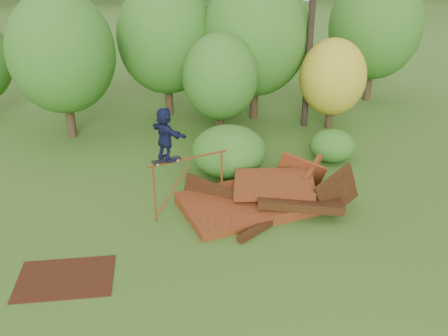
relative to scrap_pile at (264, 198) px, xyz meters
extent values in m
plane|color=#2D5116|center=(-0.50, -2.37, -0.32)|extent=(240.00, 240.00, 0.00)
cube|color=#41190B|center=(-0.46, 0.00, -0.14)|extent=(4.64, 3.56, 0.68)
cube|color=black|center=(1.04, -0.30, 0.10)|extent=(2.83, 2.10, 0.50)
cube|color=#41190B|center=(0.34, 0.20, 0.38)|extent=(2.72, 2.05, 0.51)
cube|color=black|center=(2.14, -0.50, 0.33)|extent=(1.69, 0.81, 1.75)
cube|color=#41190B|center=(1.34, 1.00, 0.23)|extent=(1.69, 1.03, 1.79)
cube|color=black|center=(-1.66, 0.40, 0.03)|extent=(1.69, 1.05, 1.21)
cube|color=black|center=(-0.16, -1.20, -0.20)|extent=(1.96, 1.64, 0.19)
cube|color=#41190B|center=(1.74, 0.70, 0.63)|extent=(1.01, 1.41, 0.38)
cylinder|color=brown|center=(-3.36, -0.44, 0.58)|extent=(0.06, 0.06, 1.80)
cylinder|color=brown|center=(-1.28, 0.40, 0.58)|extent=(0.06, 0.06, 1.80)
cylinder|color=brown|center=(-2.32, -0.02, 1.48)|extent=(2.38, 1.02, 0.06)
cube|color=black|center=(-2.96, -0.28, 1.59)|extent=(0.89, 0.54, 0.03)
cylinder|color=beige|center=(-3.21, -0.48, 1.54)|extent=(0.07, 0.05, 0.06)
cylinder|color=beige|center=(-3.28, -0.31, 1.54)|extent=(0.07, 0.05, 0.06)
cylinder|color=beige|center=(-2.63, -0.25, 1.54)|extent=(0.07, 0.05, 0.06)
cylinder|color=beige|center=(-2.70, -0.07, 1.54)|extent=(0.07, 0.05, 0.06)
imported|color=#121838|center=(-2.96, -0.28, 2.38)|extent=(1.21, 1.43, 1.55)
cube|color=#38170C|center=(-5.59, -2.96, -0.31)|extent=(2.35, 1.68, 0.03)
cylinder|color=black|center=(-6.89, 7.17, 0.66)|extent=(0.37, 0.37, 1.96)
ellipsoid|color=#295617|center=(-6.89, 7.17, 3.24)|extent=(4.26, 4.26, 4.90)
cylinder|color=black|center=(-2.69, 9.67, 0.66)|extent=(0.37, 0.37, 1.97)
ellipsoid|color=#295617|center=(-2.69, 9.67, 3.32)|extent=(4.46, 4.46, 5.13)
cylinder|color=black|center=(-0.61, 6.35, 0.39)|extent=(0.32, 0.32, 1.42)
ellipsoid|color=#295617|center=(-0.61, 6.35, 2.27)|extent=(3.10, 3.10, 3.57)
cylinder|color=black|center=(1.24, 8.65, 0.71)|extent=(0.38, 0.38, 2.07)
ellipsoid|color=#295617|center=(1.24, 8.65, 3.53)|extent=(4.74, 4.74, 5.45)
cylinder|color=black|center=(4.30, 6.82, 0.29)|extent=(0.31, 0.31, 1.23)
ellipsoid|color=#A58C19|center=(4.30, 6.82, 1.99)|extent=(2.86, 2.86, 3.29)
cylinder|color=black|center=(7.62, 10.72, 0.71)|extent=(0.38, 0.38, 2.07)
ellipsoid|color=#295617|center=(7.62, 10.72, 3.46)|extent=(4.56, 4.56, 5.24)
ellipsoid|color=#295617|center=(-0.78, 2.50, 0.59)|extent=(2.63, 2.43, 1.82)
ellipsoid|color=#295617|center=(3.25, 3.26, 0.29)|extent=(1.72, 1.58, 1.22)
cylinder|color=black|center=(3.31, 7.28, 5.07)|extent=(0.28, 0.28, 10.79)
camera|label=1|loc=(-2.95, -13.46, 7.32)|focal=40.00mm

